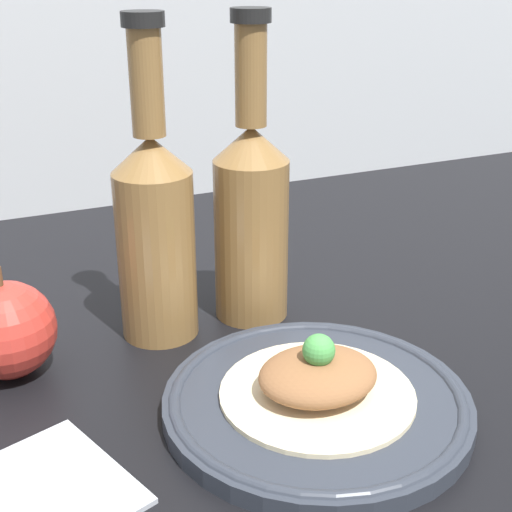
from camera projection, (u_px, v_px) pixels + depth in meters
The scene contains 7 objects.
ground_plane at pixel (366, 396), 60.34cm from camera, with size 180.00×110.00×4.00cm, color black.
plate at pixel (317, 402), 54.58cm from camera, with size 23.66×23.66×1.76cm.
plated_food at pixel (318, 379), 53.79cm from camera, with size 14.96×14.96×5.24cm.
cider_bottle_left at pixel (155, 226), 62.56cm from camera, with size 7.00×7.00×28.46cm.
cider_bottle_right at pixel (251, 212), 66.02cm from camera, with size 7.00×7.00×28.46cm.
apple at pixel (6, 330), 58.48cm from camera, with size 8.18×8.18×9.74cm.
napkin at pixel (9, 508), 44.89cm from camera, with size 17.65×15.66×0.80cm.
Camera 1 is at (-29.19, -42.67, 32.59)cm, focal length 50.00 mm.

